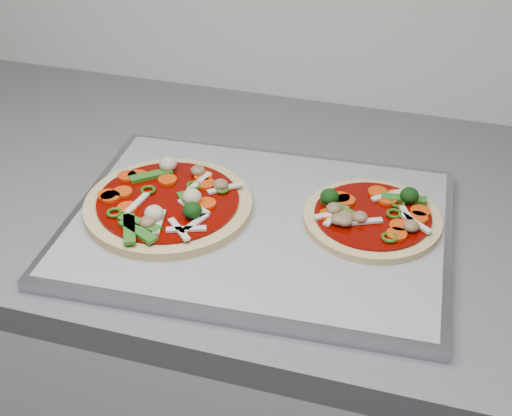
# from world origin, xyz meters

# --- Properties ---
(countertop) EXTENTS (3.60, 0.60, 0.04)m
(countertop) POSITION_xyz_m (0.00, 1.30, 0.88)
(countertop) COLOR slate
(countertop) RESTS_ON base_cabinet
(baking_tray) EXTENTS (0.50, 0.38, 0.02)m
(baking_tray) POSITION_xyz_m (-0.10, 1.22, 0.91)
(baking_tray) COLOR #949398
(baking_tray) RESTS_ON countertop
(parchment) EXTENTS (0.47, 0.35, 0.00)m
(parchment) POSITION_xyz_m (-0.10, 1.22, 0.92)
(parchment) COLOR gray
(parchment) RESTS_ON baking_tray
(pizza_left) EXTENTS (0.24, 0.24, 0.04)m
(pizza_left) POSITION_xyz_m (-0.22, 1.21, 0.93)
(pizza_left) COLOR tan
(pizza_left) RESTS_ON parchment
(pizza_right) EXTENTS (0.23, 0.23, 0.03)m
(pizza_right) POSITION_xyz_m (0.03, 1.25, 0.93)
(pizza_right) COLOR tan
(pizza_right) RESTS_ON parchment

